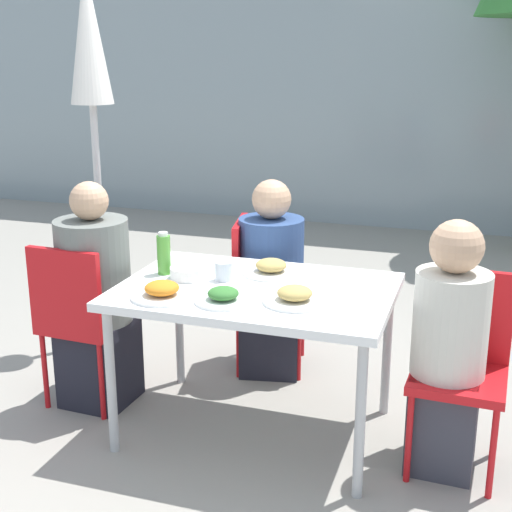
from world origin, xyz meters
TOP-DOWN VIEW (x-y plane):
  - ground_plane at (0.00, 0.00)m, footprint 24.00×24.00m
  - building_facade at (0.00, 4.47)m, footprint 10.00×0.20m
  - dining_table at (0.00, 0.00)m, footprint 1.26×0.87m
  - chair_left at (-0.93, -0.03)m, footprint 0.42×0.42m
  - person_left at (-0.88, 0.04)m, footprint 0.37×0.37m
  - chair_right at (0.93, 0.04)m, footprint 0.42×0.42m
  - person_right at (0.88, -0.04)m, footprint 0.32×0.32m
  - chair_far at (-0.23, 0.72)m, footprint 0.47×0.47m
  - person_far at (-0.14, 0.69)m, footprint 0.39×0.39m
  - closed_umbrella at (-1.26, 0.77)m, footprint 0.36×0.36m
  - plate_0 at (-0.35, -0.27)m, footprint 0.28×0.28m
  - plate_1 at (0.01, 0.22)m, footprint 0.28×0.28m
  - plate_2 at (0.22, -0.15)m, footprint 0.28×0.28m
  - plate_3 at (-0.07, -0.24)m, footprint 0.25×0.25m
  - bottle at (-0.49, 0.06)m, footprint 0.07×0.07m
  - drinking_cup at (-0.18, 0.05)m, footprint 0.08×0.08m
  - salad_bowl at (-0.35, 0.03)m, footprint 0.17×0.17m

SIDE VIEW (x-z plane):
  - ground_plane at x=0.00m, z-range 0.00..0.00m
  - chair_left at x=-0.93m, z-range 0.08..0.95m
  - chair_right at x=0.93m, z-range 0.08..0.95m
  - chair_far at x=-0.23m, z-range 0.08..0.95m
  - person_far at x=-0.14m, z-range -0.04..1.08m
  - person_right at x=0.88m, z-range -0.02..1.11m
  - person_left at x=-0.88m, z-range -0.04..1.14m
  - dining_table at x=0.00m, z-range 0.31..1.05m
  - plate_3 at x=-0.07m, z-range 0.73..0.80m
  - salad_bowl at x=-0.35m, z-range 0.74..0.80m
  - plate_1 at x=0.01m, z-range 0.73..0.81m
  - plate_2 at x=0.22m, z-range 0.73..0.81m
  - plate_0 at x=-0.35m, z-range 0.73..0.81m
  - drinking_cup at x=-0.18m, z-range 0.74..0.83m
  - bottle at x=-0.49m, z-range 0.74..0.95m
  - building_facade at x=0.00m, z-range 0.00..3.00m
  - closed_umbrella at x=-1.26m, z-range 0.49..2.77m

